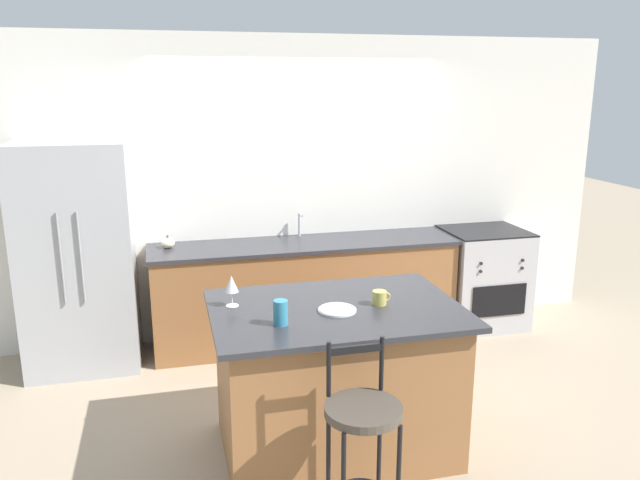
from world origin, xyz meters
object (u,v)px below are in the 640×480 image
refrigerator (78,257)px  oven_range (482,277)px  tumbler_cup (281,313)px  bar_stool_near (363,431)px  wine_glass (232,285)px  coffee_mug (380,298)px  pumpkin_decoration (168,243)px  dinner_plate (337,310)px

refrigerator → oven_range: size_ratio=1.97×
tumbler_cup → bar_stool_near: bearing=-63.3°
oven_range → wine_glass: size_ratio=4.86×
bar_stool_near → tumbler_cup: tumbler_cup is taller
oven_range → coffee_mug: bearing=-133.8°
wine_glass → pumpkin_decoration: (-0.36, 1.65, -0.13)m
tumbler_cup → coffee_mug: bearing=15.3°
wine_glass → pumpkin_decoration: 1.69m
refrigerator → coffee_mug: 2.61m
refrigerator → bar_stool_near: size_ratio=1.79×
dinner_plate → tumbler_cup: 0.40m
pumpkin_decoration → dinner_plate: bearing=-63.0°
oven_range → refrigerator: bearing=-179.8°
bar_stool_near → pumpkin_decoration: pumpkin_decoration is taller
refrigerator → pumpkin_decoration: (0.71, 0.11, 0.04)m
refrigerator → wine_glass: 1.88m
refrigerator → wine_glass: refrigerator is taller
wine_glass → coffee_mug: 0.91m
tumbler_cup → pumpkin_decoration: bearing=106.4°
dinner_plate → tumbler_cup: size_ratio=1.59×
pumpkin_decoration → tumbler_cup: bearing=-73.6°
wine_glass → coffee_mug: wine_glass is taller
tumbler_cup → dinner_plate: bearing=19.7°
wine_glass → tumbler_cup: size_ratio=1.33×
refrigerator → oven_range: bearing=0.2°
dinner_plate → coffee_mug: size_ratio=1.97×
coffee_mug → tumbler_cup: size_ratio=0.81×
wine_glass → bar_stool_near: bearing=-61.2°
dinner_plate → wine_glass: bearing=158.2°
coffee_mug → oven_range: bearing=46.2°
oven_range → wine_glass: bearing=-148.8°
oven_range → bar_stool_near: bearing=-128.8°
oven_range → pumpkin_decoration: (-2.91, 0.10, 0.50)m
wine_glass → pumpkin_decoration: wine_glass is taller
wine_glass → tumbler_cup: wine_glass is taller
bar_stool_near → pumpkin_decoration: size_ratio=9.22×
coffee_mug → tumbler_cup: (-0.65, -0.18, 0.03)m
refrigerator → pumpkin_decoration: 0.72m
oven_range → bar_stool_near: 3.22m
coffee_mug → pumpkin_decoration: 2.22m
dinner_plate → refrigerator: bearing=133.3°
refrigerator → bar_stool_near: (1.60, -2.50, -0.33)m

